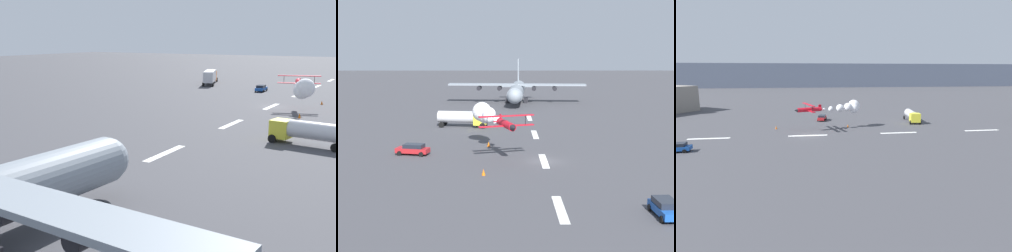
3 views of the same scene
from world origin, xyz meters
TOP-DOWN VIEW (x-y plane):
  - ground_plane at (0.00, 0.00)m, footprint 440.00×440.00m
  - runway_stripe_2 at (-19.36, 0.00)m, footprint 8.00×0.90m
  - runway_stripe_3 at (0.00, 0.00)m, footprint 8.00×0.90m
  - runway_stripe_4 at (19.36, 0.00)m, footprint 8.00×0.90m
  - runway_stripe_5 at (38.73, 0.00)m, footprint 8.00×0.90m
  - mountain_ridge_distant at (0.00, 184.92)m, footprint 396.00×16.00m
  - stunt_biplane_red at (9.10, 7.59)m, footprint 15.33×8.64m
  - fuel_tanker_truck at (27.21, 12.53)m, footprint 3.86×9.07m
  - followme_car_yellow at (-21.39, -9.01)m, footprint 4.64×2.20m
  - airport_staff_sedan at (3.85, 17.54)m, footprint 2.78×4.72m
  - traffic_cone_near at (-7.18, 7.52)m, footprint 0.44×0.44m
  - traffic_cone_far at (9.42, 7.42)m, footprint 0.44×0.44m

SIDE VIEW (x-z plane):
  - ground_plane at x=0.00m, z-range 0.00..0.00m
  - runway_stripe_2 at x=-19.36m, z-range 0.00..0.01m
  - runway_stripe_3 at x=0.00m, z-range 0.00..0.01m
  - runway_stripe_4 at x=19.36m, z-range 0.00..0.01m
  - runway_stripe_5 at x=38.73m, z-range 0.00..0.01m
  - traffic_cone_near at x=-7.18m, z-range 0.00..0.75m
  - traffic_cone_far at x=9.42m, z-range 0.00..0.75m
  - airport_staff_sedan at x=3.85m, z-range 0.05..1.57m
  - followme_car_yellow at x=-21.39m, z-range 0.05..1.57m
  - fuel_tanker_truck at x=27.21m, z-range 0.29..3.19m
  - stunt_biplane_red at x=9.10m, z-range 3.18..6.35m
  - mountain_ridge_distant at x=0.00m, z-range 0.00..19.92m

